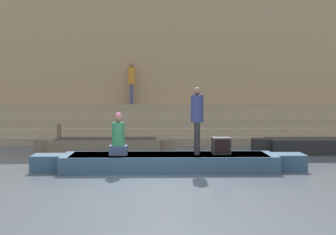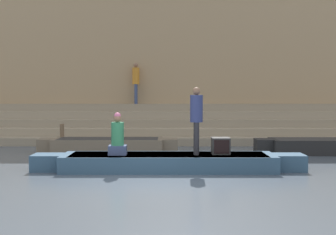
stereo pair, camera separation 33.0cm
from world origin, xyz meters
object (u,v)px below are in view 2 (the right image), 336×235
person_standing (196,116)px  moored_boat_shore (329,146)px  person_on_steps (135,80)px  tv_set (220,146)px  moored_boat_distant (108,145)px  rowboat_main (168,162)px  mooring_post (62,137)px  person_rowing (117,138)px

person_standing → moored_boat_shore: (4.64, 3.31, -1.19)m
person_standing → person_on_steps: 8.58m
tv_set → moored_boat_distant: tv_set is taller
rowboat_main → moored_boat_shore: 6.29m
person_on_steps → mooring_post: bearing=156.4°
mooring_post → person_standing: bearing=-42.0°
rowboat_main → moored_boat_distant: moored_boat_distant is taller
person_rowing → moored_boat_distant: 3.65m
person_standing → person_on_steps: person_on_steps is taller
person_rowing → moored_boat_shore: bearing=14.8°
moored_boat_distant → tv_set: bearing=-40.5°
moored_boat_shore → person_on_steps: person_on_steps is taller
tv_set → moored_boat_shore: size_ratio=0.10×
tv_set → moored_boat_distant: 4.80m
person_rowing → tv_set: size_ratio=2.34×
mooring_post → person_on_steps: 5.26m
moored_boat_distant → person_on_steps: (0.61, 4.78, 2.30)m
moored_boat_shore → moored_boat_distant: size_ratio=1.06×
person_rowing → person_on_steps: bearing=78.6°
moored_boat_shore → mooring_post: size_ratio=5.18×
person_on_steps → person_standing: bearing=-160.8°
tv_set → moored_boat_distant: (-3.41, 3.36, -0.38)m
person_standing → rowboat_main: bearing=161.1°
rowboat_main → moored_boat_distant: bearing=123.8°
rowboat_main → tv_set: size_ratio=15.06×
person_on_steps → tv_set: bearing=-156.5°
person_standing → moored_boat_distant: size_ratio=0.38×
rowboat_main → person_on_steps: (-1.41, 8.20, 2.34)m
person_rowing → tv_set: 2.72m
moored_boat_shore → mooring_post: 9.09m
moored_boat_shore → person_on_steps: size_ratio=2.77×
moored_boat_shore → mooring_post: bearing=172.2°
rowboat_main → mooring_post: 5.41m
tv_set → moored_boat_distant: bearing=140.7°
rowboat_main → moored_boat_shore: bearing=34.5°
person_standing → moored_boat_shore: size_ratio=0.36×
person_standing → moored_boat_distant: bearing=112.5°
person_rowing → mooring_post: size_ratio=1.16×
person_standing → moored_boat_distant: 4.58m
mooring_post → person_on_steps: bearing=61.8°
moored_boat_distant → person_on_steps: bearing=86.8°
person_on_steps → person_rowing: bearing=-174.8°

